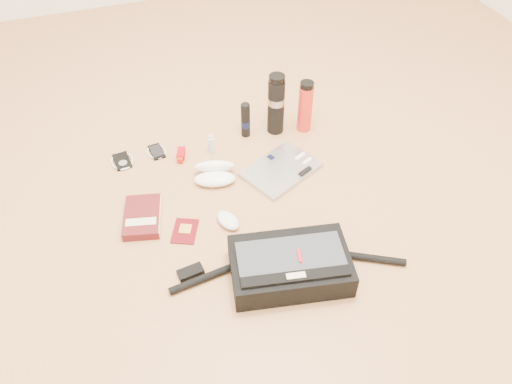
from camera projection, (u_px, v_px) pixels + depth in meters
ground at (251, 218)px, 1.89m from camera, size 4.00×4.00×0.00m
messenger_bag at (289, 266)px, 1.67m from camera, size 0.81×0.32×0.11m
laptop at (281, 170)px, 2.07m from camera, size 0.36×0.31×0.03m
book at (143, 217)px, 1.87m from camera, size 0.18×0.23×0.04m
passport at (185, 231)px, 1.84m from camera, size 0.13×0.15×0.01m
mouse at (228, 220)px, 1.86m from camera, size 0.10×0.12×0.04m
sunglasses_case at (215, 173)px, 2.02m from camera, size 0.20×0.18×0.10m
ipod at (122, 161)px, 2.11m from camera, size 0.10×0.11×0.01m
phone at (157, 152)px, 2.15m from camera, size 0.09×0.11×0.01m
inhaler at (181, 153)px, 2.13m from camera, size 0.06×0.11×0.03m
spray_bottle at (211, 145)px, 2.13m from camera, size 0.03×0.03×0.10m
aerosol_can at (246, 120)px, 2.18m from camera, size 0.05×0.05×0.17m
thermos_black at (276, 104)px, 2.17m from camera, size 0.08×0.08×0.29m
thermos_red at (305, 107)px, 2.19m from camera, size 0.08×0.08×0.24m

